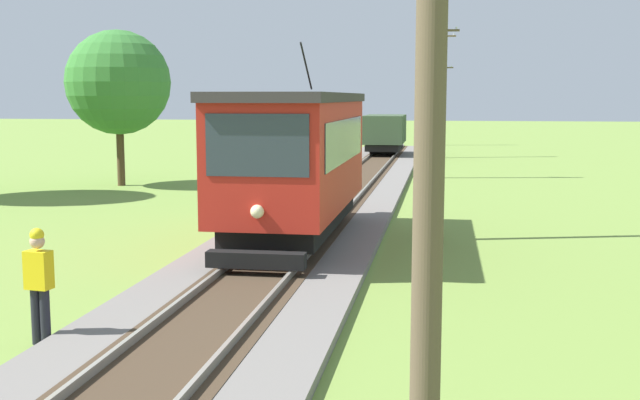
# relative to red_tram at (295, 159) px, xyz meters

# --- Properties ---
(red_tram) EXTENTS (2.60, 8.54, 4.79)m
(red_tram) POSITION_rel_red_tram_xyz_m (0.00, 0.00, 0.00)
(red_tram) COLOR red
(red_tram) RESTS_ON rail_right
(freight_car) EXTENTS (2.40, 5.20, 2.31)m
(freight_car) POSITION_rel_red_tram_xyz_m (-0.00, 29.52, -0.64)
(freight_car) COLOR #384C33
(freight_car) RESTS_ON rail_right
(utility_pole_near_tram) EXTENTS (1.40, 0.52, 6.98)m
(utility_pole_near_tram) POSITION_rel_red_tram_xyz_m (3.54, -13.01, 1.39)
(utility_pole_near_tram) COLOR brown
(utility_pole_near_tram) RESTS_ON ground
(utility_pole_mid) EXTENTS (1.40, 0.47, 7.28)m
(utility_pole_mid) POSITION_rel_red_tram_xyz_m (3.54, 1.44, 1.54)
(utility_pole_mid) COLOR brown
(utility_pole_mid) RESTS_ON ground
(utility_pole_far) EXTENTS (1.40, 0.60, 7.63)m
(utility_pole_far) POSITION_rel_red_tram_xyz_m (3.54, 17.34, 1.72)
(utility_pole_far) COLOR brown
(utility_pole_far) RESTS_ON ground
(utility_pole_distant) EXTENTS (1.40, 0.66, 8.45)m
(utility_pole_distant) POSITION_rel_red_tram_xyz_m (3.54, 30.10, 2.13)
(utility_pole_distant) COLOR brown
(utility_pole_distant) RESTS_ON ground
(utility_pole_horizon) EXTENTS (1.40, 0.48, 6.83)m
(utility_pole_horizon) POSITION_rel_red_tram_xyz_m (3.54, 42.92, 1.32)
(utility_pole_horizon) COLOR brown
(utility_pole_horizon) RESTS_ON ground
(track_worker) EXTENTS (0.41, 0.29, 1.78)m
(track_worker) POSITION_rel_red_tram_xyz_m (-2.30, -8.42, -1.21)
(track_worker) COLOR black
(track_worker) RESTS_ON ground
(tree_left_far) EXTENTS (4.35, 4.35, 6.51)m
(tree_left_far) POSITION_rel_red_tram_xyz_m (-9.85, 12.17, 2.13)
(tree_left_far) COLOR #4C3823
(tree_left_far) RESTS_ON ground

